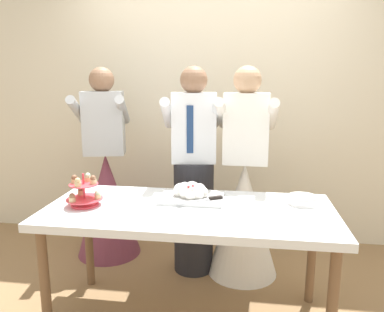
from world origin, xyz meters
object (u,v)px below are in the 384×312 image
(dessert_table, at_px, (189,219))
(main_cake_tray, at_px, (191,193))
(cupcake_stand, at_px, (84,193))
(person_bride, at_px, (244,204))
(plate_stack, at_px, (303,200))
(person_guest, at_px, (107,191))
(person_groom, at_px, (194,183))

(dessert_table, bearing_deg, main_cake_tray, 93.70)
(cupcake_stand, bearing_deg, person_bride, 35.59)
(main_cake_tray, bearing_deg, person_bride, 55.02)
(dessert_table, xyz_separation_m, person_bride, (0.34, 0.67, -0.12))
(cupcake_stand, bearing_deg, dessert_table, 4.22)
(cupcake_stand, bearing_deg, plate_stack, 9.16)
(plate_stack, relative_size, person_bride, 0.11)
(cupcake_stand, xyz_separation_m, person_guest, (-0.20, 0.90, -0.28))
(person_bride, xyz_separation_m, person_guest, (-1.21, 0.18, 0.00))
(main_cake_tray, bearing_deg, cupcake_stand, -161.57)
(person_guest, bearing_deg, main_cake_tray, -38.65)
(dessert_table, xyz_separation_m, plate_stack, (0.71, 0.17, 0.10))
(plate_stack, bearing_deg, dessert_table, -166.35)
(cupcake_stand, bearing_deg, person_groom, 50.02)
(dessert_table, relative_size, main_cake_tray, 4.29)
(plate_stack, xyz_separation_m, person_guest, (-1.58, 0.68, -0.22))
(dessert_table, distance_m, plate_stack, 0.74)
(main_cake_tray, bearing_deg, person_groom, 96.01)
(person_bride, height_order, person_guest, same)
(main_cake_tray, relative_size, person_guest, 0.25)
(dessert_table, height_order, person_bride, person_bride)
(plate_stack, bearing_deg, person_bride, 126.91)
(person_groom, xyz_separation_m, person_bride, (0.40, 0.00, -0.16))
(cupcake_stand, bearing_deg, person_guest, 102.61)
(person_groom, distance_m, person_bride, 0.44)
(dessert_table, bearing_deg, person_guest, 135.45)
(dessert_table, relative_size, cupcake_stand, 7.83)
(dessert_table, height_order, main_cake_tray, main_cake_tray)
(cupcake_stand, xyz_separation_m, person_groom, (0.60, 0.72, -0.11))
(person_guest, bearing_deg, plate_stack, -23.29)
(person_bride, relative_size, person_guest, 1.00)
(person_groom, relative_size, person_guest, 1.00)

